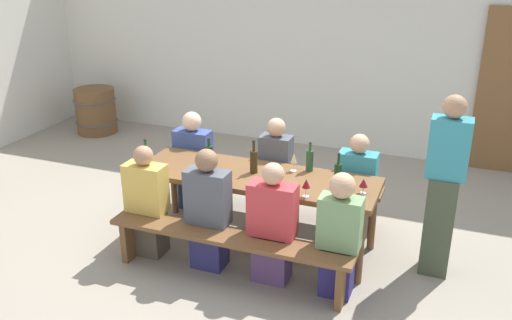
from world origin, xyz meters
The scene contains 22 objects.
ground_plane centered at (0.00, 0.00, 0.00)m, with size 24.00×24.00×0.00m, color gray.
back_wall centered at (0.00, 3.07, 1.60)m, with size 14.00×0.20×3.20m, color silver.
tasting_table centered at (0.00, 0.00, 0.67)m, with size 2.33×0.75×0.75m.
bench_near centered at (0.00, -0.67, 0.36)m, with size 2.23×0.30×0.45m.
bench_far centered at (0.00, 0.67, 0.36)m, with size 2.23×0.30×0.45m.
wine_bottle_0 centered at (0.79, -0.03, 0.88)m, with size 0.07×0.07×0.34m.
wine_bottle_1 centered at (0.45, 0.28, 0.86)m, with size 0.07×0.07×0.29m.
wine_bottle_2 centered at (-0.50, 0.03, 0.86)m, with size 0.07×0.07×0.30m.
wine_bottle_3 centered at (-0.04, 0.04, 0.87)m, with size 0.07×0.07×0.33m.
wine_bottle_4 centered at (-1.03, -0.27, 0.87)m, with size 0.08×0.08×0.31m.
wine_glass_0 centered at (1.03, -0.05, 0.85)m, with size 0.08×0.08×0.14m.
wine_glass_1 centered at (0.31, 0.21, 0.88)m, with size 0.06×0.06×0.18m.
wine_glass_2 centered at (0.58, -0.30, 0.87)m, with size 0.07×0.07×0.17m.
seated_guest_near_0 centered at (-0.90, -0.52, 0.52)m, with size 0.39×0.24×1.10m.
seated_guest_near_1 centered at (-0.26, -0.52, 0.55)m, with size 0.40×0.24×1.16m.
seated_guest_near_2 centered at (0.35, -0.52, 0.52)m, with size 0.42×0.24×1.12m.
seated_guest_near_3 centered at (0.94, -0.52, 0.54)m, with size 0.36×0.24×1.12m.
seated_guest_far_0 centered at (-0.94, 0.52, 0.53)m, with size 0.41×0.24×1.12m.
seated_guest_far_1 centered at (0.02, 0.52, 0.56)m, with size 0.33×0.24×1.16m.
seated_guest_far_2 centered at (0.87, 0.52, 0.52)m, with size 0.38×0.24×1.10m.
standing_host centered at (1.69, 0.13, 0.82)m, with size 0.34×0.24×1.66m.
wine_barrel centered at (-3.59, 2.33, 0.35)m, with size 0.65×0.65×0.70m.
Camera 1 is at (1.75, -4.53, 2.84)m, focal length 38.87 mm.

